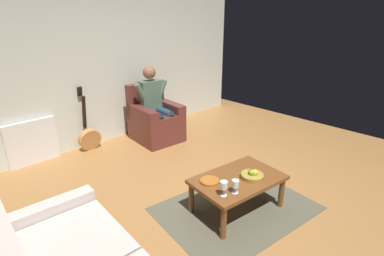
% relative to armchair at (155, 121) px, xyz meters
% --- Properties ---
extents(ground_plane, '(6.55, 6.55, 0.00)m').
position_rel_armchair_xyz_m(ground_plane, '(0.42, 2.16, -0.33)').
color(ground_plane, '#9D6A39').
extents(wall_back, '(5.69, 0.06, 2.68)m').
position_rel_armchair_xyz_m(wall_back, '(0.42, -0.60, 1.00)').
color(wall_back, silver).
rests_on(wall_back, ground).
extents(rug, '(1.83, 1.44, 0.01)m').
position_rel_armchair_xyz_m(rug, '(0.60, 2.24, -0.33)').
color(rug, '#524F3E').
rests_on(rug, ground).
extents(armchair, '(0.76, 0.83, 0.95)m').
position_rel_armchair_xyz_m(armchair, '(0.00, 0.00, 0.00)').
color(armchair, '#5C2924').
rests_on(armchair, ground).
extents(person_seated, '(0.63, 0.63, 1.26)m').
position_rel_armchair_xyz_m(person_seated, '(0.00, 0.01, 0.34)').
color(person_seated, '#4B6650').
rests_on(person_seated, ground).
extents(coffee_table, '(1.05, 0.75, 0.40)m').
position_rel_armchair_xyz_m(coffee_table, '(0.60, 2.24, 0.01)').
color(coffee_table, brown).
rests_on(coffee_table, ground).
extents(guitar, '(0.35, 0.24, 1.02)m').
position_rel_armchair_xyz_m(guitar, '(1.03, -0.40, -0.12)').
color(guitar, '#BA8046').
rests_on(guitar, ground).
extents(radiator, '(0.70, 0.06, 0.65)m').
position_rel_armchair_xyz_m(radiator, '(1.83, -0.53, -0.01)').
color(radiator, white).
rests_on(radiator, ground).
extents(wine_glass_near, '(0.07, 0.07, 0.14)m').
position_rel_armchair_xyz_m(wine_glass_near, '(0.85, 2.39, 0.16)').
color(wine_glass_near, silver).
rests_on(wine_glass_near, coffee_table).
extents(wine_glass_far, '(0.08, 0.08, 0.16)m').
position_rel_armchair_xyz_m(wine_glass_far, '(0.97, 2.34, 0.18)').
color(wine_glass_far, silver).
rests_on(wine_glass_far, coffee_table).
extents(fruit_bowl, '(0.24, 0.24, 0.11)m').
position_rel_armchair_xyz_m(fruit_bowl, '(0.49, 2.35, 0.10)').
color(fruit_bowl, olive).
rests_on(fruit_bowl, coffee_table).
extents(decorative_dish, '(0.20, 0.20, 0.02)m').
position_rel_armchair_xyz_m(decorative_dish, '(0.88, 2.08, 0.08)').
color(decorative_dish, '#AC6123').
rests_on(decorative_dish, coffee_table).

